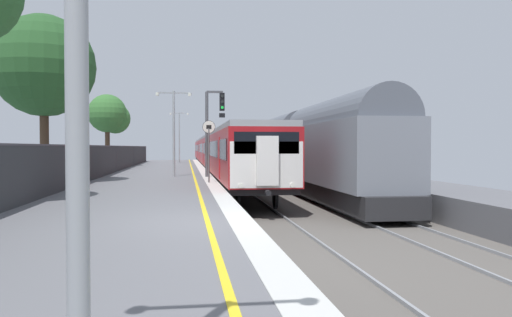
# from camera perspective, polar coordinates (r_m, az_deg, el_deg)

# --- Properties ---
(ground) EXTENTS (17.40, 110.00, 1.21)m
(ground) POSITION_cam_1_polar(r_m,az_deg,el_deg) (12.13, 8.96, -9.52)
(ground) COLOR slate
(commuter_train_at_platform) EXTENTS (2.83, 63.01, 3.81)m
(commuter_train_at_platform) POSITION_cam_1_polar(r_m,az_deg,el_deg) (49.46, -4.56, 0.83)
(commuter_train_at_platform) COLOR maroon
(commuter_train_at_platform) RESTS_ON ground
(freight_train_adjacent_track) EXTENTS (2.60, 26.78, 4.83)m
(freight_train_adjacent_track) POSITION_cam_1_polar(r_m,az_deg,el_deg) (29.91, 5.45, 1.25)
(freight_train_adjacent_track) COLOR #232326
(freight_train_adjacent_track) RESTS_ON ground
(signal_gantry) EXTENTS (1.10, 0.24, 4.80)m
(signal_gantry) POSITION_cam_1_polar(r_m,az_deg,el_deg) (28.31, -5.00, 4.00)
(signal_gantry) COLOR #47474C
(signal_gantry) RESTS_ON ground
(speed_limit_sign) EXTENTS (0.59, 0.08, 2.90)m
(speed_limit_sign) POSITION_cam_1_polar(r_m,az_deg,el_deg) (23.66, -5.34, 1.71)
(speed_limit_sign) COLOR #59595B
(speed_limit_sign) RESTS_ON ground
(platform_lamp_mid) EXTENTS (2.00, 0.20, 4.82)m
(platform_lamp_mid) POSITION_cam_1_polar(r_m,az_deg,el_deg) (28.93, -9.26, 3.73)
(platform_lamp_mid) COLOR #93999E
(platform_lamp_mid) RESTS_ON ground
(platform_lamp_far) EXTENTS (2.00, 0.20, 5.39)m
(platform_lamp_far) POSITION_cam_1_polar(r_m,az_deg,el_deg) (54.64, -8.65, 2.89)
(platform_lamp_far) COLOR #93999E
(platform_lamp_far) RESTS_ON ground
(background_tree_centre) EXTENTS (3.53, 3.46, 6.18)m
(background_tree_centre) POSITION_cam_1_polar(r_m,az_deg,el_deg) (45.35, -16.14, 4.68)
(background_tree_centre) COLOR #473323
(background_tree_centre) RESTS_ON ground
(background_tree_right) EXTENTS (4.72, 4.72, 7.80)m
(background_tree_right) POSITION_cam_1_polar(r_m,az_deg,el_deg) (25.74, -22.85, 9.27)
(background_tree_right) COLOR #473323
(background_tree_right) RESTS_ON ground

